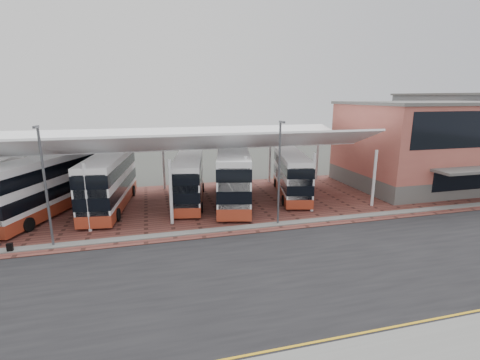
{
  "coord_description": "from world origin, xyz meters",
  "views": [
    {
      "loc": [
        -7.45,
        -17.74,
        9.81
      ],
      "look_at": [
        -0.49,
        8.46,
        3.26
      ],
      "focal_mm": 26.0,
      "sensor_mm": 36.0,
      "label": 1
    }
  ],
  "objects": [
    {
      "name": "ground",
      "position": [
        0.0,
        0.0,
        0.0
      ],
      "size": [
        140.0,
        140.0,
        0.0
      ],
      "primitive_type": "plane",
      "color": "#3E403B"
    },
    {
      "name": "road",
      "position": [
        0.0,
        -1.0,
        0.01
      ],
      "size": [
        120.0,
        14.0,
        0.02
      ],
      "primitive_type": "cube",
      "color": "black",
      "rests_on": "ground"
    },
    {
      "name": "forecourt",
      "position": [
        2.0,
        13.0,
        0.03
      ],
      "size": [
        72.0,
        16.0,
        0.06
      ],
      "primitive_type": "cube",
      "color": "brown",
      "rests_on": "ground"
    },
    {
      "name": "north_kerb",
      "position": [
        0.0,
        6.2,
        0.07
      ],
      "size": [
        120.0,
        0.8,
        0.14
      ],
      "primitive_type": "cube",
      "color": "slate",
      "rests_on": "ground"
    },
    {
      "name": "yellow_line_near",
      "position": [
        0.0,
        -7.0,
        0.03
      ],
      "size": [
        120.0,
        0.12,
        0.01
      ],
      "primitive_type": "cube",
      "color": "gold",
      "rests_on": "road"
    },
    {
      "name": "yellow_line_far",
      "position": [
        0.0,
        -6.7,
        0.03
      ],
      "size": [
        120.0,
        0.12,
        0.01
      ],
      "primitive_type": "cube",
      "color": "gold",
      "rests_on": "road"
    },
    {
      "name": "canopy",
      "position": [
        -6.0,
        13.94,
        5.8
      ],
      "size": [
        37.0,
        11.63,
        7.07
      ],
      "color": "white",
      "rests_on": "ground"
    },
    {
      "name": "terminal",
      "position": [
        23.0,
        13.92,
        4.66
      ],
      "size": [
        18.4,
        14.4,
        9.25
      ],
      "color": "#5C5A57",
      "rests_on": "ground"
    },
    {
      "name": "lamp_west",
      "position": [
        -14.0,
        6.27,
        4.36
      ],
      "size": [
        0.16,
        0.9,
        8.07
      ],
      "color": "#4D4F55",
      "rests_on": "ground"
    },
    {
      "name": "lamp_east",
      "position": [
        2.0,
        6.27,
        4.36
      ],
      "size": [
        0.16,
        0.9,
        8.07
      ],
      "color": "#4D4F55",
      "rests_on": "ground"
    },
    {
      "name": "bus_1",
      "position": [
        -16.13,
        13.54,
        2.48
      ],
      "size": [
        7.14,
        11.93,
        4.87
      ],
      "rotation": [
        0.0,
        0.0,
        -0.4
      ],
      "color": "white",
      "rests_on": "forecourt"
    },
    {
      "name": "bus_2",
      "position": [
        -10.99,
        14.02,
        2.42
      ],
      "size": [
        4.13,
        11.75,
        4.74
      ],
      "rotation": [
        0.0,
        0.0,
        -0.13
      ],
      "color": "white",
      "rests_on": "forecourt"
    },
    {
      "name": "bus_3",
      "position": [
        -3.98,
        13.99,
        2.19
      ],
      "size": [
        4.18,
        10.66,
        4.29
      ],
      "rotation": [
        0.0,
        0.0,
        -0.18
      ],
      "color": "white",
      "rests_on": "forecourt"
    },
    {
      "name": "bus_4",
      "position": [
        0.09,
        12.94,
        2.52
      ],
      "size": [
        5.51,
        12.32,
        4.95
      ],
      "rotation": [
        0.0,
        0.0,
        -0.24
      ],
      "color": "white",
      "rests_on": "forecourt"
    },
    {
      "name": "bus_5",
      "position": [
        6.18,
        13.62,
        2.18
      ],
      "size": [
        4.84,
        10.6,
        4.26
      ],
      "rotation": [
        0.0,
        0.0,
        -0.25
      ],
      "color": "white",
      "rests_on": "forecourt"
    },
    {
      "name": "suitcase",
      "position": [
        -16.45,
        6.0,
        0.35
      ],
      "size": [
        0.34,
        0.24,
        0.58
      ],
      "primitive_type": "cube",
      "color": "black",
      "rests_on": "forecourt"
    }
  ]
}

